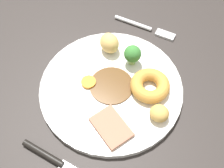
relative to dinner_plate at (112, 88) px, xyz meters
The scene contains 11 objects.
dining_table 3.89cm from the dinner_plate, ahead, with size 120.00×84.00×3.60cm, color #2B2623.
dinner_plate is the anchor object (origin of this frame).
gravy_pool 0.99cm from the dinner_plate, 106.47° to the right, with size 8.92×8.92×0.30cm, color #563819.
meat_slice_main 9.08cm from the dinner_plate, 24.52° to the left, with size 7.56×5.15×0.80cm, color #9E664C.
yorkshire_pudding 7.80cm from the dinner_plate, 111.29° to the left, with size 7.91×7.91×2.58cm, color #C68938.
roast_potato_left 11.28cm from the dinner_plate, 77.93° to the left, with size 3.50×3.66×2.96cm, color tan.
roast_potato_right 10.09cm from the dinner_plate, 151.26° to the right, with size 4.62×3.86×4.38cm, color #D8B260.
carrot_coin_front 4.95cm from the dinner_plate, 74.65° to the right, with size 3.01×3.01×0.67cm, color orange.
broccoli_floret 8.22cm from the dinner_plate, behind, with size 3.62×3.62×4.76cm.
fork 19.00cm from the dinner_plate, behind, with size 2.07×15.27×0.90cm.
knife 17.92cm from the dinner_plate, ahead, with size 2.73×18.56×1.20cm.
Camera 1 is at (24.29, 13.18, 53.58)cm, focal length 45.32 mm.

